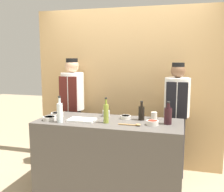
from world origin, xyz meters
The scene contains 16 objects.
cabinet_wall centered at (0.00, 1.03, 1.20)m, with size 2.88×0.18×2.40m.
counter centered at (0.00, 0.00, 0.46)m, with size 1.73×0.69×0.93m.
sauce_bowl_yellow centered at (0.17, 0.15, 0.95)m, with size 0.13×0.13×0.04m.
sauce_bowl_red centered at (0.52, -0.06, 0.96)m, with size 0.14×0.14×0.05m.
sauce_bowl_green centered at (-0.70, -0.16, 0.95)m, with size 0.16×0.16×0.04m.
sauce_bowl_white centered at (-0.69, 0.03, 0.96)m, with size 0.16×0.16×0.05m.
cutting_board centered at (-0.32, -0.08, 0.94)m, with size 0.32×0.21×0.02m.
bottle_soy centered at (0.37, 0.14, 1.02)m, with size 0.07×0.07×0.23m.
bottle_wine centered at (0.69, 0.03, 1.03)m, with size 0.09×0.09×0.26m.
bottle_clear centered at (-0.53, -0.22, 1.05)m, with size 0.07×0.07×0.31m.
bottle_oil centered at (-0.01, -0.10, 1.04)m, with size 0.06×0.06×0.30m.
cup_cream centered at (0.51, 0.25, 0.97)m, with size 0.07×0.07×0.08m.
cup_steel centered at (-0.10, 0.22, 0.97)m, with size 0.09×0.09×0.08m.
wooden_spoon centered at (0.32, -0.14, 0.94)m, with size 0.25×0.04×0.03m.
chef_left centered at (-0.76, 0.68, 0.90)m, with size 0.34×0.34×1.66m.
chef_right centered at (0.76, 0.68, 0.87)m, with size 0.34×0.34×1.61m.
Camera 1 is at (0.84, -2.93, 1.69)m, focal length 42.00 mm.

